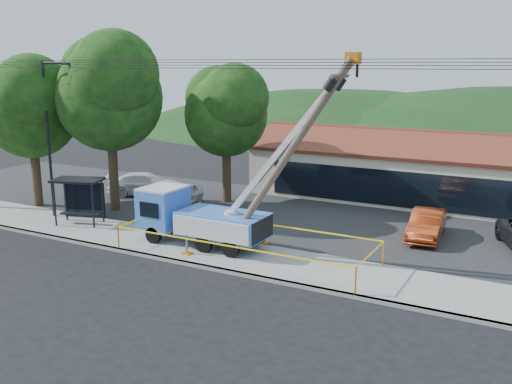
{
  "coord_description": "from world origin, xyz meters",
  "views": [
    {
      "loc": [
        11.73,
        -17.85,
        8.87
      ],
      "look_at": [
        -0.56,
        5.0,
        3.01
      ],
      "focal_mm": 40.0,
      "sensor_mm": 36.0,
      "label": 1
    }
  ],
  "objects_px": {
    "leaning_pole": "(289,154)",
    "car_silver": "(182,208)",
    "car_white": "(147,196)",
    "car_red": "(426,240)",
    "bus_shelter": "(80,190)",
    "utility_truck": "(200,215)"
  },
  "relations": [
    {
      "from": "utility_truck",
      "to": "leaning_pole",
      "type": "bearing_deg",
      "value": -3.95
    },
    {
      "from": "bus_shelter",
      "to": "car_red",
      "type": "distance_m",
      "value": 18.83
    },
    {
      "from": "leaning_pole",
      "to": "car_white",
      "type": "distance_m",
      "value": 17.08
    },
    {
      "from": "car_silver",
      "to": "car_red",
      "type": "distance_m",
      "value": 14.96
    },
    {
      "from": "car_white",
      "to": "car_red",
      "type": "bearing_deg",
      "value": -121.71
    },
    {
      "from": "car_red",
      "to": "bus_shelter",
      "type": "bearing_deg",
      "value": -164.62
    },
    {
      "from": "car_red",
      "to": "car_white",
      "type": "distance_m",
      "value": 19.04
    },
    {
      "from": "bus_shelter",
      "to": "car_silver",
      "type": "bearing_deg",
      "value": 47.21
    },
    {
      "from": "leaning_pole",
      "to": "car_red",
      "type": "height_order",
      "value": "leaning_pole"
    },
    {
      "from": "car_silver",
      "to": "car_red",
      "type": "relative_size",
      "value": 0.94
    },
    {
      "from": "bus_shelter",
      "to": "car_white",
      "type": "distance_m",
      "value": 7.85
    },
    {
      "from": "utility_truck",
      "to": "bus_shelter",
      "type": "xyz_separation_m",
      "value": [
        -8.0,
        0.03,
        0.39
      ]
    },
    {
      "from": "leaning_pole",
      "to": "car_silver",
      "type": "bearing_deg",
      "value": 148.84
    },
    {
      "from": "bus_shelter",
      "to": "car_silver",
      "type": "relative_size",
      "value": 0.72
    },
    {
      "from": "leaning_pole",
      "to": "bus_shelter",
      "type": "distance_m",
      "value": 13.27
    },
    {
      "from": "car_white",
      "to": "bus_shelter",
      "type": "bearing_deg",
      "value": 162.18
    },
    {
      "from": "car_red",
      "to": "car_silver",
      "type": "bearing_deg",
      "value": 177.58
    },
    {
      "from": "leaning_pole",
      "to": "car_silver",
      "type": "xyz_separation_m",
      "value": [
        -10.25,
        6.2,
        -5.07
      ]
    },
    {
      "from": "car_silver",
      "to": "car_white",
      "type": "distance_m",
      "value": 4.37
    },
    {
      "from": "leaning_pole",
      "to": "car_red",
      "type": "bearing_deg",
      "value": 55.19
    },
    {
      "from": "bus_shelter",
      "to": "car_silver",
      "type": "height_order",
      "value": "bus_shelter"
    },
    {
      "from": "leaning_pole",
      "to": "car_white",
      "type": "xyz_separation_m",
      "value": [
        -14.31,
        7.83,
        -5.07
      ]
    }
  ]
}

